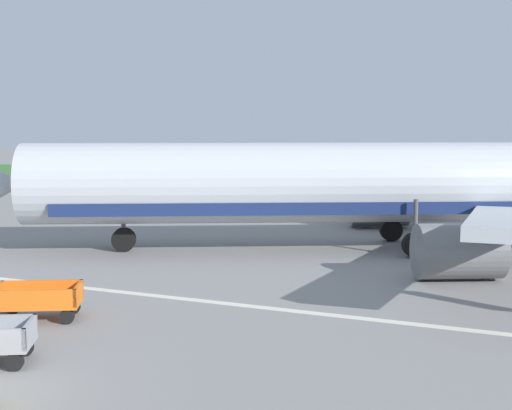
{
  "coord_description": "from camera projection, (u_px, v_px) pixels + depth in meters",
  "views": [
    {
      "loc": [
        12.09,
        -11.32,
        6.06
      ],
      "look_at": [
        1.37,
        13.88,
        2.8
      ],
      "focal_mm": 50.62,
      "sensor_mm": 36.0,
      "label": 1
    }
  ],
  "objects": [
    {
      "name": "grass_strip",
      "position": [
        408.0,
        190.0,
        61.88
      ],
      "size": [
        220.0,
        28.0,
        0.06
      ],
      "primitive_type": "cube",
      "color": "#3D7033",
      "rests_on": "ground"
    },
    {
      "name": "baggage_cart_fourth_in_row",
      "position": [
        38.0,
        300.0,
        21.88
      ],
      "size": [
        3.49,
        2.4,
        1.07
      ],
      "color": "orange",
      "rests_on": "ground"
    },
    {
      "name": "apron_stripe",
      "position": [
        171.0,
        297.0,
        24.63
      ],
      "size": [
        120.0,
        0.36,
        0.01
      ],
      "primitive_type": "cube",
      "color": "silver",
      "rests_on": "ground"
    },
    {
      "name": "airplane",
      "position": [
        372.0,
        184.0,
        33.51
      ],
      "size": [
        35.26,
        29.05,
        11.34
      ],
      "color": "#B2B7BC",
      "rests_on": "ground"
    }
  ]
}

